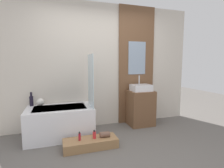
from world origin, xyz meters
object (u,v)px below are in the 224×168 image
(bathtub, at_px, (60,122))
(vase_tall_dark, at_px, (31,100))
(sink, at_px, (141,88))
(bottle_soap_secondary, at_px, (94,135))
(vase_round_light, at_px, (40,102))
(wooden_step_bench, at_px, (91,143))
(bottle_soap_primary, at_px, (80,137))

(bathtub, relative_size, vase_tall_dark, 4.49)
(sink, bearing_deg, bottle_soap_secondary, -149.05)
(sink, height_order, vase_round_light, sink)
(wooden_step_bench, relative_size, bottle_soap_primary, 6.29)
(wooden_step_bench, relative_size, vase_tall_dark, 3.30)
(bottle_soap_secondary, bearing_deg, vase_round_light, 135.69)
(bottle_soap_primary, xyz_separation_m, bottle_soap_secondary, (0.24, -0.00, -0.00))
(bottle_soap_primary, bearing_deg, bathtub, 114.48)
(bottle_soap_primary, bearing_deg, sink, 26.56)
(bathtub, height_order, vase_round_light, vase_round_light)
(bathtub, xyz_separation_m, vase_round_light, (-0.34, 0.24, 0.35))
(vase_round_light, bearing_deg, vase_tall_dark, 167.64)
(vase_tall_dark, distance_m, bottle_soap_primary, 1.25)
(wooden_step_bench, height_order, sink, sink)
(bathtub, height_order, sink, sink)
(wooden_step_bench, distance_m, bottle_soap_primary, 0.22)
(bathtub, bearing_deg, sink, 3.94)
(bathtub, bearing_deg, vase_tall_dark, 151.64)
(bottle_soap_secondary, bearing_deg, bathtub, 130.48)
(wooden_step_bench, relative_size, vase_round_light, 6.22)
(wooden_step_bench, xyz_separation_m, vase_round_light, (-0.79, 0.83, 0.55))
(vase_round_light, height_order, bottle_soap_primary, vase_round_light)
(vase_tall_dark, height_order, bottle_soap_primary, vase_tall_dark)
(vase_tall_dark, relative_size, vase_round_light, 1.88)
(sink, xyz_separation_m, vase_tall_dark, (-2.20, 0.15, -0.16))
(bathtub, height_order, bottle_soap_secondary, bathtub)
(vase_tall_dark, relative_size, bottle_soap_secondary, 1.92)
(bathtub, xyz_separation_m, bottle_soap_secondary, (0.51, -0.60, -0.07))
(bottle_soap_primary, bearing_deg, vase_tall_dark, 131.74)
(vase_tall_dark, bearing_deg, wooden_step_bench, -42.51)
(bathtub, height_order, wooden_step_bench, bathtub)
(vase_tall_dark, xyz_separation_m, bottle_soap_secondary, (1.01, -0.87, -0.46))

